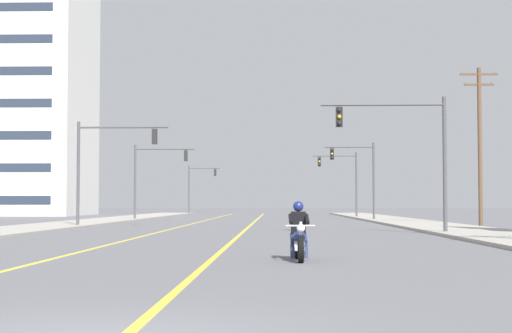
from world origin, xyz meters
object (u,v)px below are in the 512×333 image
at_px(traffic_signal_far_right, 344,175).
at_px(traffic_signal_near_left, 105,157).
at_px(traffic_signal_mid_right, 360,170).
at_px(motorcycle_with_rider, 299,237).
at_px(traffic_signal_mid_left, 152,170).
at_px(traffic_signal_far_left, 198,182).
at_px(traffic_signal_near_right, 408,142).
at_px(utility_pole_right_far, 480,140).

bearing_deg(traffic_signal_far_right, traffic_signal_near_left, -119.88).
xyz_separation_m(traffic_signal_mid_right, traffic_signal_far_right, (-0.24, 11.86, 0.01)).
bearing_deg(motorcycle_with_rider, traffic_signal_mid_left, 103.28).
relative_size(motorcycle_with_rider, traffic_signal_near_left, 0.35).
bearing_deg(motorcycle_with_rider, traffic_signal_far_left, 97.36).
height_order(traffic_signal_near_right, traffic_signal_near_left, same).
bearing_deg(traffic_signal_near_right, traffic_signal_far_right, 89.29).
bearing_deg(traffic_signal_near_left, traffic_signal_far_left, 89.93).
relative_size(traffic_signal_near_right, traffic_signal_mid_right, 1.00).
distance_m(traffic_signal_mid_right, traffic_signal_far_left, 41.58).
xyz_separation_m(traffic_signal_near_left, traffic_signal_far_left, (0.07, 54.93, -0.08)).
bearing_deg(traffic_signal_mid_right, utility_pole_right_far, -65.97).
relative_size(traffic_signal_mid_right, traffic_signal_far_right, 1.00).
xyz_separation_m(traffic_signal_near_right, traffic_signal_mid_right, (0.72, 27.31, -0.10)).
bearing_deg(traffic_signal_far_left, traffic_signal_near_left, -90.07).
bearing_deg(traffic_signal_mid_right, traffic_signal_mid_left, 173.36).
height_order(motorcycle_with_rider, traffic_signal_near_right, traffic_signal_near_right).
bearing_deg(traffic_signal_mid_left, utility_pole_right_far, -34.12).
bearing_deg(traffic_signal_mid_right, traffic_signal_far_left, 113.61).
height_order(traffic_signal_near_left, traffic_signal_far_right, same).
relative_size(traffic_signal_near_right, traffic_signal_far_right, 1.00).
xyz_separation_m(traffic_signal_near_right, traffic_signal_far_right, (0.49, 39.17, -0.09)).
bearing_deg(traffic_signal_near_right, traffic_signal_far_left, 103.69).
xyz_separation_m(traffic_signal_mid_right, traffic_signal_far_left, (-16.65, 38.10, 0.00)).
distance_m(traffic_signal_far_left, utility_pole_right_far, 56.41).
height_order(traffic_signal_near_left, utility_pole_right_far, utility_pole_right_far).
xyz_separation_m(motorcycle_with_rider, traffic_signal_far_left, (-10.55, 81.59, 3.46)).
xyz_separation_m(traffic_signal_mid_left, utility_pole_right_far, (22.87, -15.49, 1.19)).
xyz_separation_m(traffic_signal_mid_right, traffic_signal_mid_left, (-16.83, 1.96, 0.07)).
bearing_deg(utility_pole_right_far, traffic_signal_far_left, 113.72).
distance_m(traffic_signal_near_right, utility_pole_right_far, 15.39).
bearing_deg(utility_pole_right_far, traffic_signal_far_right, 103.86).
height_order(motorcycle_with_rider, traffic_signal_mid_right, traffic_signal_mid_right).
distance_m(traffic_signal_mid_left, utility_pole_right_far, 27.65).
bearing_deg(utility_pole_right_far, traffic_signal_mid_left, 145.88).
height_order(traffic_signal_near_left, traffic_signal_mid_right, same).
bearing_deg(utility_pole_right_far, traffic_signal_near_left, -171.75).
relative_size(traffic_signal_mid_left, traffic_signal_far_right, 1.00).
relative_size(traffic_signal_near_right, traffic_signal_mid_left, 1.00).
distance_m(traffic_signal_near_right, traffic_signal_mid_right, 27.32).
height_order(traffic_signal_mid_left, traffic_signal_far_right, same).
bearing_deg(traffic_signal_mid_right, traffic_signal_far_right, 91.14).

